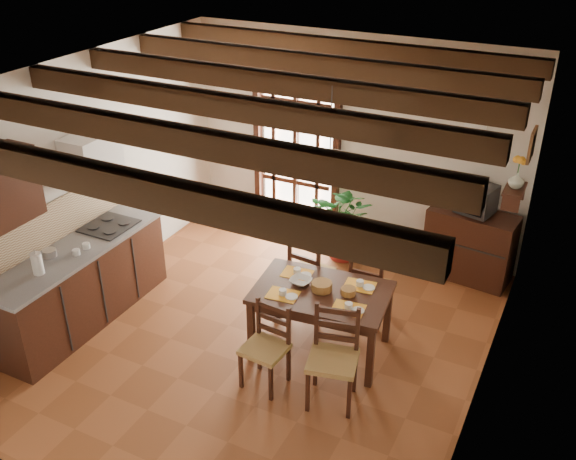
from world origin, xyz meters
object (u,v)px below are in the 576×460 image
Objects in this scene: chair_far_left at (311,286)px; crt_tv at (477,199)px; dining_table at (321,298)px; chair_near_right at (332,375)px; chair_far_right at (368,298)px; sideboard at (470,245)px; pendant_lamp at (330,163)px; chair_near_left at (266,361)px; potted_plant at (344,219)px; kitchen_counter at (81,283)px.

chair_far_left is 1.95× the size of crt_tv.
dining_table is 1.49× the size of chair_near_right.
chair_far_right is (-0.15, 1.38, -0.03)m from chair_near_right.
crt_tv reaches higher than sideboard.
chair_far_right is at bearing 67.46° from pendant_lamp.
chair_far_right is at bearing 64.06° from dining_table.
chair_near_left is at bearing -100.30° from crt_tv.
chair_far_left is 2.22m from crt_tv.
chair_near_right is 0.94× the size of sideboard.
chair_near_left is at bearing -84.39° from potted_plant.
crt_tv is (0.63, 2.78, 0.77)m from chair_near_right.
chair_near_right reaches higher than chair_far_left.
chair_far_right is 1.93m from pendant_lamp.
chair_near_right is (3.00, 0.04, -0.17)m from kitchen_counter.
chair_far_right is at bearing -167.59° from chair_far_left.
chair_far_left is at bearing 31.68° from kitchen_counter.
chair_near_left is (2.33, -0.04, -0.20)m from kitchen_counter.
sideboard is at bearing 69.98° from chair_near_left.
kitchen_counter reaches higher than chair_far_right.
chair_near_right is at bearing 0.76° from kitchen_counter.
kitchen_counter is 2.17× the size of sideboard.
pendant_lamp is at bearing -103.01° from crt_tv.
sideboard is 1.59m from potted_plant.
kitchen_counter is 2.42× the size of chair_far_left.
chair_far_right is (2.85, 1.42, -0.20)m from kitchen_counter.
chair_far_left is at bearing -120.42° from crt_tv.
dining_table is 1.67× the size of chair_near_left.
kitchen_counter is 1.56× the size of dining_table.
crt_tv is at bearing 69.94° from chair_near_left.
chair_near_left is 2.00m from pendant_lamp.
potted_plant is (-0.77, 1.15, 0.30)m from chair_far_right.
potted_plant is 2.38m from pendant_lamp.
chair_far_left reaches higher than chair_near_left.
sideboard is (3.63, 2.83, -0.03)m from kitchen_counter.
pendant_lamp reaches higher than chair_far_right.
chair_far_left is 0.90× the size of sideboard.
crt_tv is 0.21× the size of potted_plant.
crt_tv reaches higher than chair_far_left.
pendant_lamp is at bearing 133.10° from chair_far_left.
chair_near_left is at bearing -115.87° from dining_table.
dining_table is 0.64× the size of potted_plant.
chair_near_left is 0.93× the size of chair_far_left.
kitchen_counter is 4.64m from crt_tv.
chair_near_left is at bearing -107.40° from pendant_lamp.
chair_near_left is 0.83× the size of sideboard.
chair_near_left is at bearing 173.27° from chair_near_right.
sideboard is 0.63m from crt_tv.
potted_plant is 2.68× the size of pendant_lamp.
sideboard reaches higher than dining_table.
kitchen_counter is 3.30m from potted_plant.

